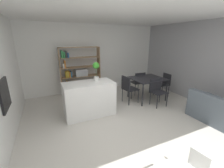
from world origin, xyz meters
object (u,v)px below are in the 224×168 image
at_px(built_in_oven, 4,95).
at_px(dining_chair_near, 157,89).
at_px(dining_chair_far, 138,81).
at_px(dining_chair_island_side, 128,87).
at_px(open_bookshelf, 78,71).
at_px(dining_chair_window_side, 164,83).
at_px(kitchen_island, 89,99).
at_px(dining_table, 147,80).
at_px(potted_plant_on_island, 96,70).

relative_size(built_in_oven, dining_chair_near, 0.71).
height_order(dining_chair_far, dining_chair_island_side, dining_chair_island_side).
distance_m(open_bookshelf, dining_chair_window_side, 3.25).
xyz_separation_m(kitchen_island, dining_table, (2.18, 0.23, 0.23)).
bearing_deg(open_bookshelf, dining_chair_window_side, -27.10).
bearing_deg(built_in_oven, dining_chair_window_side, 9.14).
xyz_separation_m(potted_plant_on_island, dining_chair_far, (1.90, 0.64, -0.73)).
bearing_deg(built_in_oven, dining_chair_far, 18.11).
distance_m(built_in_oven, dining_chair_island_side, 3.30).
relative_size(open_bookshelf, dining_chair_window_side, 2.12).
bearing_deg(dining_chair_far, open_bookshelf, -20.91).
bearing_deg(dining_chair_far, dining_table, 93.84).
bearing_deg(potted_plant_on_island, kitchen_island, -157.19).
distance_m(dining_table, dining_chair_far, 0.55).
distance_m(dining_table, dining_chair_near, 0.56).
bearing_deg(built_in_oven, dining_chair_island_side, 13.44).
distance_m(built_in_oven, dining_table, 4.04).
xyz_separation_m(built_in_oven, potted_plant_on_island, (2.04, 0.65, 0.19)).
xyz_separation_m(built_in_oven, dining_chair_far, (3.94, 1.29, -0.54)).
bearing_deg(dining_chair_island_side, potted_plant_on_island, 90.51).
bearing_deg(dining_chair_island_side, dining_chair_window_side, -95.03).
bearing_deg(dining_table, potted_plant_on_island, -176.41).
height_order(open_bookshelf, dining_chair_window_side, open_bookshelf).
bearing_deg(dining_chair_island_side, dining_chair_near, -128.94).
height_order(built_in_oven, dining_chair_island_side, built_in_oven).
distance_m(dining_table, dining_chair_island_side, 0.79).
bearing_deg(dining_chair_island_side, built_in_oven, 98.36).
xyz_separation_m(kitchen_island, dining_chair_far, (2.17, 0.76, 0.06)).
bearing_deg(dining_chair_near, potted_plant_on_island, 168.62).
height_order(open_bookshelf, dining_chair_far, open_bookshelf).
relative_size(built_in_oven, kitchen_island, 0.45).
bearing_deg(built_in_oven, potted_plant_on_island, 17.60).
xyz_separation_m(built_in_oven, open_bookshelf, (1.85, 2.23, -0.14)).
bearing_deg(potted_plant_on_island, dining_chair_window_side, 2.40).
relative_size(dining_chair_island_side, dining_chair_window_side, 1.09).
distance_m(built_in_oven, dining_chair_window_side, 4.81).
distance_m(kitchen_island, dining_table, 2.20).
xyz_separation_m(potted_plant_on_island, dining_chair_near, (1.91, -0.41, -0.73)).
xyz_separation_m(dining_table, dining_chair_island_side, (-0.78, -0.01, -0.15)).
height_order(potted_plant_on_island, dining_table, potted_plant_on_island).
distance_m(open_bookshelf, dining_chair_island_side, 2.01).
height_order(kitchen_island, dining_chair_near, kitchen_island).
bearing_deg(kitchen_island, dining_chair_island_side, 9.09).
bearing_deg(dining_chair_far, built_in_oven, 21.36).
bearing_deg(potted_plant_on_island, dining_chair_far, 18.66).
xyz_separation_m(dining_chair_near, dining_chair_island_side, (-0.78, 0.52, 0.03)).
distance_m(open_bookshelf, dining_table, 2.56).
relative_size(dining_chair_near, dining_chair_far, 0.99).
relative_size(dining_chair_far, dining_chair_window_side, 1.03).
height_order(dining_chair_near, dining_chair_far, dining_chair_far).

